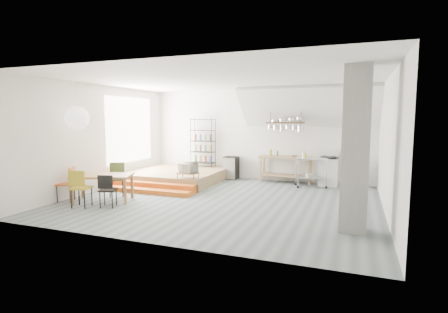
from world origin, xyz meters
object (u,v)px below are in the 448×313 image
at_px(stove, 328,171).
at_px(dining_table, 103,177).
at_px(rolling_cart, 311,168).
at_px(mini_fridge, 231,168).

xyz_separation_m(stove, dining_table, (-5.44, -4.37, 0.16)).
xyz_separation_m(rolling_cart, mini_fridge, (-2.89, 0.50, -0.20)).
distance_m(dining_table, mini_fridge, 4.87).
bearing_deg(dining_table, mini_fridge, 43.80).
xyz_separation_m(dining_table, mini_fridge, (2.05, 4.42, -0.23)).
bearing_deg(rolling_cart, mini_fridge, 153.09).
distance_m(stove, rolling_cart, 0.69).
bearing_deg(rolling_cart, stove, 25.36).
relative_size(stove, mini_fridge, 1.43).
bearing_deg(dining_table, rolling_cart, 17.07).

